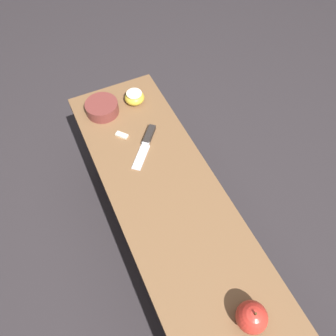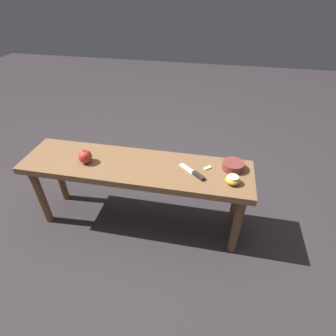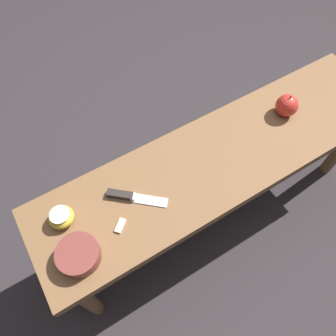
{
  "view_description": "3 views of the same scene",
  "coord_description": "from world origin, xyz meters",
  "px_view_note": "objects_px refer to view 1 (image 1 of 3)",
  "views": [
    {
      "loc": [
        0.34,
        -0.22,
        1.43
      ],
      "look_at": [
        -0.21,
        0.04,
        0.53
      ],
      "focal_mm": 35.0,
      "sensor_mm": 36.0,
      "label": 1
    },
    {
      "loc": [
        -0.44,
        1.2,
        1.42
      ],
      "look_at": [
        -0.21,
        0.04,
        0.53
      ],
      "focal_mm": 28.0,
      "sensor_mm": 36.0,
      "label": 2
    },
    {
      "loc": [
        -0.49,
        -0.43,
        1.44
      ],
      "look_at": [
        -0.21,
        0.04,
        0.53
      ],
      "focal_mm": 35.0,
      "sensor_mm": 36.0,
      "label": 3
    }
  ],
  "objects_px": {
    "wooden_bench": "(185,238)",
    "apple_cut": "(135,97)",
    "bowl": "(102,108)",
    "apple_whole": "(252,317)",
    "knife": "(147,141)"
  },
  "relations": [
    {
      "from": "knife",
      "to": "bowl",
      "type": "xyz_separation_m",
      "value": [
        -0.21,
        -0.1,
        0.02
      ]
    },
    {
      "from": "apple_cut",
      "to": "bowl",
      "type": "bearing_deg",
      "value": -90.81
    },
    {
      "from": "apple_cut",
      "to": "bowl",
      "type": "distance_m",
      "value": 0.13
    },
    {
      "from": "apple_whole",
      "to": "apple_cut",
      "type": "relative_size",
      "value": 1.19
    },
    {
      "from": "apple_whole",
      "to": "apple_cut",
      "type": "distance_m",
      "value": 0.87
    },
    {
      "from": "wooden_bench",
      "to": "bowl",
      "type": "height_order",
      "value": "bowl"
    },
    {
      "from": "wooden_bench",
      "to": "apple_cut",
      "type": "relative_size",
      "value": 17.97
    },
    {
      "from": "wooden_bench",
      "to": "apple_cut",
      "type": "height_order",
      "value": "apple_cut"
    },
    {
      "from": "apple_whole",
      "to": "bowl",
      "type": "bearing_deg",
      "value": -173.12
    },
    {
      "from": "knife",
      "to": "apple_cut",
      "type": "bearing_deg",
      "value": -148.73
    },
    {
      "from": "knife",
      "to": "bowl",
      "type": "bearing_deg",
      "value": -114.09
    },
    {
      "from": "apple_cut",
      "to": "bowl",
      "type": "relative_size",
      "value": 0.62
    },
    {
      "from": "knife",
      "to": "wooden_bench",
      "type": "bearing_deg",
      "value": 37.1
    },
    {
      "from": "bowl",
      "to": "knife",
      "type": "bearing_deg",
      "value": 24.76
    },
    {
      "from": "apple_whole",
      "to": "wooden_bench",
      "type": "bearing_deg",
      "value": -173.51
    }
  ]
}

